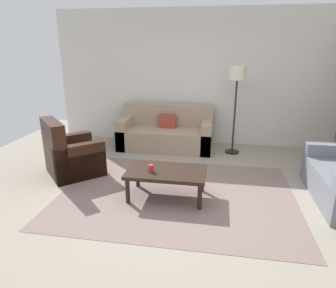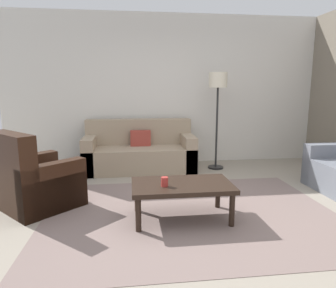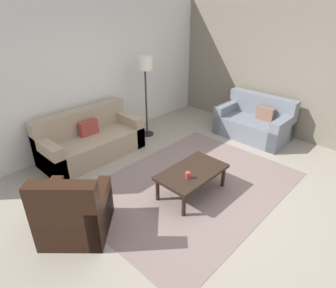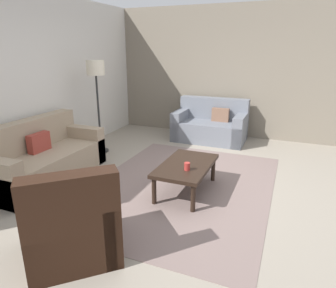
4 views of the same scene
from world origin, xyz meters
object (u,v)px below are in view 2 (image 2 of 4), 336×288
Objects in this scene: cup at (165,182)px; lamp_standing at (218,90)px; couch_main at (140,152)px; coffee_table at (182,188)px; armchair_leather at (34,184)px.

cup is 0.06× the size of lamp_standing.
coffee_table is (0.40, -2.22, 0.06)m from couch_main.
cup is at bearing -85.19° from couch_main.
cup reaches higher than coffee_table.
couch_main is 1.74× the size of coffee_table.
armchair_leather is 3.31m from lamp_standing.
armchair_leather is (-1.32, -1.70, 0.01)m from couch_main.
couch_main reaches higher than cup.
cup is (-0.20, -0.08, 0.10)m from coffee_table.
couch_main is at bearing 100.09° from coffee_table.
lamp_standing reaches higher than couch_main.
armchair_leather reaches higher than couch_main.
lamp_standing is (2.70, 1.56, 1.10)m from armchair_leather.
lamp_standing reaches higher than cup.
lamp_standing reaches higher than armchair_leather.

